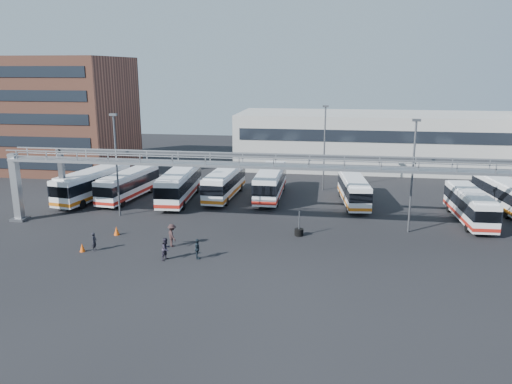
# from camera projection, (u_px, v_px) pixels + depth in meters

# --- Properties ---
(ground) EXTENTS (140.00, 140.00, 0.00)m
(ground) POSITION_uv_depth(u_px,v_px,m) (267.00, 252.00, 40.26)
(ground) COLOR black
(ground) RESTS_ON ground
(gantry) EXTENTS (51.40, 5.15, 7.10)m
(gantry) POSITION_uv_depth(u_px,v_px,m) (276.00, 171.00, 44.56)
(gantry) COLOR gray
(gantry) RESTS_ON ground
(apartment_building) EXTENTS (18.00, 15.00, 16.00)m
(apartment_building) POSITION_uv_depth(u_px,v_px,m) (61.00, 114.00, 72.11)
(apartment_building) COLOR brown
(apartment_building) RESTS_ON ground
(warehouse) EXTENTS (42.00, 14.00, 8.00)m
(warehouse) POSITION_uv_depth(u_px,v_px,m) (381.00, 141.00, 73.97)
(warehouse) COLOR #9E9E99
(warehouse) RESTS_ON ground
(light_pole_left) EXTENTS (0.70, 0.35, 10.21)m
(light_pole_left) POSITION_uv_depth(u_px,v_px,m) (116.00, 159.00, 48.91)
(light_pole_left) COLOR #4C4F54
(light_pole_left) RESTS_ON ground
(light_pole_mid) EXTENTS (0.70, 0.35, 10.21)m
(light_pole_mid) POSITION_uv_depth(u_px,v_px,m) (413.00, 170.00, 43.82)
(light_pole_mid) COLOR #4C4F54
(light_pole_mid) RESTS_ON ground
(light_pole_back) EXTENTS (0.70, 0.35, 10.21)m
(light_pole_back) POSITION_uv_depth(u_px,v_px,m) (324.00, 143.00, 59.39)
(light_pole_back) COLOR #4C4F54
(light_pole_back) RESTS_ON ground
(bus_0) EXTENTS (4.55, 11.55, 3.42)m
(bus_0) POSITION_uv_depth(u_px,v_px,m) (93.00, 184.00, 55.76)
(bus_0) COLOR white
(bus_0) RESTS_ON ground
(bus_1) EXTENTS (3.69, 10.61, 3.16)m
(bus_1) POSITION_uv_depth(u_px,v_px,m) (128.00, 184.00, 56.13)
(bus_1) COLOR white
(bus_1) RESTS_ON ground
(bus_2) EXTENTS (3.41, 11.63, 3.49)m
(bus_2) POSITION_uv_depth(u_px,v_px,m) (180.00, 184.00, 55.40)
(bus_2) COLOR white
(bus_2) RESTS_ON ground
(bus_3) EXTENTS (2.95, 10.80, 3.25)m
(bus_3) POSITION_uv_depth(u_px,v_px,m) (225.00, 182.00, 56.76)
(bus_3) COLOR white
(bus_3) RESTS_ON ground
(bus_4) EXTENTS (2.63, 11.18, 3.39)m
(bus_4) POSITION_uv_depth(u_px,v_px,m) (270.00, 182.00, 56.61)
(bus_4) COLOR white
(bus_4) RESTS_ON ground
(bus_6) EXTENTS (3.35, 10.16, 3.03)m
(bus_6) POSITION_uv_depth(u_px,v_px,m) (354.00, 189.00, 54.07)
(bus_6) COLOR white
(bus_6) RESTS_ON ground
(bus_8) EXTENTS (2.78, 10.29, 3.10)m
(bus_8) POSITION_uv_depth(u_px,v_px,m) (470.00, 205.00, 47.78)
(bus_8) COLOR white
(bus_8) RESTS_ON ground
(bus_9) EXTENTS (3.85, 10.69, 3.17)m
(bus_9) POSITION_uv_depth(u_px,v_px,m) (503.00, 193.00, 52.04)
(bus_9) COLOR white
(bus_9) RESTS_ON ground
(pedestrian_a) EXTENTS (0.40, 0.58, 1.53)m
(pedestrian_a) POSITION_uv_depth(u_px,v_px,m) (94.00, 242.00, 40.44)
(pedestrian_a) COLOR black
(pedestrian_a) RESTS_ON ground
(pedestrian_b) EXTENTS (0.95, 1.05, 1.77)m
(pedestrian_b) POSITION_uv_depth(u_px,v_px,m) (166.00, 249.00, 38.48)
(pedestrian_b) COLOR #292433
(pedestrian_b) RESTS_ON ground
(pedestrian_c) EXTENTS (1.32, 1.43, 1.94)m
(pedestrian_c) POSITION_uv_depth(u_px,v_px,m) (172.00, 235.00, 41.32)
(pedestrian_c) COLOR #2D1E1E
(pedestrian_c) RESTS_ON ground
(pedestrian_d) EXTENTS (0.56, 1.00, 1.62)m
(pedestrian_d) POSITION_uv_depth(u_px,v_px,m) (197.00, 249.00, 38.65)
(pedestrian_d) COLOR black
(pedestrian_d) RESTS_ON ground
(cone_left) EXTENTS (0.48, 0.48, 0.70)m
(cone_left) POSITION_uv_depth(u_px,v_px,m) (82.00, 247.00, 40.29)
(cone_left) COLOR #D94D0C
(cone_left) RESTS_ON ground
(cone_right) EXTENTS (0.55, 0.55, 0.79)m
(cone_right) POSITION_uv_depth(u_px,v_px,m) (117.00, 231.00, 44.31)
(cone_right) COLOR #D94D0C
(cone_right) RESTS_ON ground
(tire_stack) EXTENTS (0.79, 0.79, 2.26)m
(tire_stack) POSITION_uv_depth(u_px,v_px,m) (299.00, 231.00, 44.15)
(tire_stack) COLOR black
(tire_stack) RESTS_ON ground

